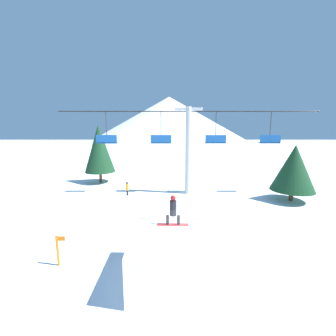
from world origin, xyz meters
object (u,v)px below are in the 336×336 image
(distant_skier, at_px, (127,188))
(trail_marker, at_px, (58,250))
(pine_tree_near, at_px, (294,168))
(snow_ramp, at_px, (168,257))
(snowboarder, at_px, (173,211))

(distant_skier, bearing_deg, trail_marker, -96.18)
(trail_marker, distance_m, distant_skier, 10.40)
(pine_tree_near, xyz_separation_m, distant_skier, (-13.69, 1.50, -2.07))
(pine_tree_near, bearing_deg, snow_ramp, -136.16)
(snowboarder, relative_size, distant_skier, 1.08)
(trail_marker, bearing_deg, pine_tree_near, 30.82)
(snow_ramp, height_order, snowboarder, snowboarder)
(snow_ramp, distance_m, distant_skier, 11.76)
(pine_tree_near, height_order, distant_skier, pine_tree_near)
(snow_ramp, relative_size, distant_skier, 2.66)
(snowboarder, bearing_deg, trail_marker, -179.13)
(distant_skier, bearing_deg, snowboarder, -69.63)
(snow_ramp, relative_size, pine_tree_near, 0.71)
(snow_ramp, bearing_deg, snowboarder, 77.08)
(snowboarder, bearing_deg, snow_ramp, -102.92)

